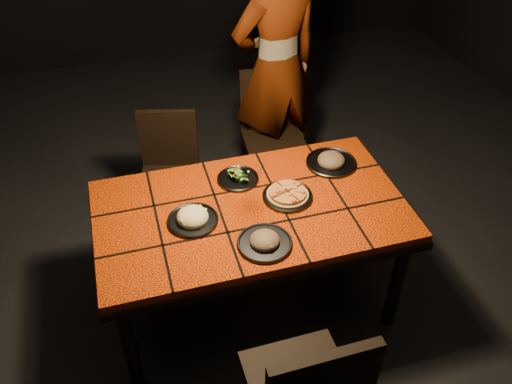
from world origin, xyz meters
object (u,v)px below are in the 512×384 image
object	(u,v)px
dining_table	(251,218)
plate_pizza	(288,195)
plate_pasta	(193,218)
chair_far_right	(272,126)
diner	(277,67)
chair_far_left	(169,165)

from	to	relation	value
dining_table	plate_pizza	distance (m)	0.23
dining_table	plate_pasta	distance (m)	0.33
chair_far_right	diner	world-z (taller)	diner
dining_table	chair_far_right	distance (m)	1.14
chair_far_right	plate_pizza	world-z (taller)	chair_far_right
dining_table	diner	xyz separation A→B (m)	(0.51, 1.17, 0.23)
plate_pasta	dining_table	bearing A→B (deg)	4.42
chair_far_right	chair_far_left	bearing A→B (deg)	-161.52
chair_far_left	plate_pizza	distance (m)	1.02
plate_pizza	diner	bearing A→B (deg)	75.15
plate_pizza	plate_pasta	size ratio (longest dim) A/B	1.10
diner	plate_pizza	distance (m)	1.20
chair_far_left	diner	distance (m)	0.99
diner	chair_far_right	bearing A→B (deg)	49.95
chair_far_right	plate_pizza	distance (m)	1.08
plate_pizza	dining_table	bearing A→B (deg)	-174.14
diner	plate_pizza	size ratio (longest dim) A/B	6.39
chair_far_right	plate_pasta	xyz separation A→B (m)	(-0.75, -1.07, 0.25)
chair_far_right	plate_pasta	world-z (taller)	chair_far_right
dining_table	chair_far_right	xyz separation A→B (m)	(0.45, 1.04, -0.15)
plate_pizza	chair_far_left	bearing A→B (deg)	122.44
plate_pizza	chair_far_right	bearing A→B (deg)	76.91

